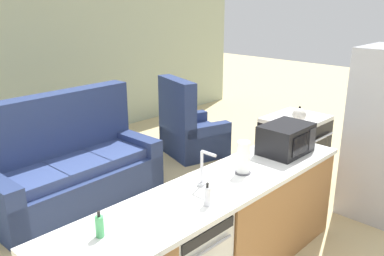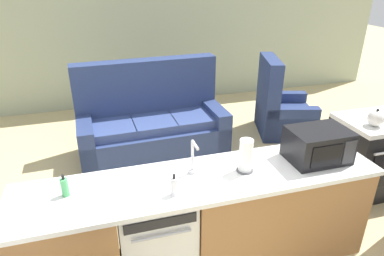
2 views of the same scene
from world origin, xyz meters
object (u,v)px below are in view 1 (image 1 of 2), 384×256
microwave (286,139)px  couch (69,169)px  paper_towel_roll (244,158)px  kettle (299,115)px  soap_bottle (207,196)px  stove_range (294,151)px  dish_soap_bottle (100,226)px  armchair (189,133)px

microwave → couch: size_ratio=0.25×
paper_towel_roll → kettle: bearing=14.3°
paper_towel_roll → soap_bottle: bearing=-166.3°
stove_range → dish_soap_bottle: size_ratio=5.11×
stove_range → armchair: bearing=96.5°
couch → armchair: bearing=0.3°
paper_towel_roll → couch: size_ratio=0.14×
couch → dish_soap_bottle: bearing=-114.5°
stove_range → soap_bottle: 2.62m
stove_range → armchair: (-0.19, 1.69, -0.10)m
kettle → armchair: bearing=90.8°
kettle → couch: (-2.07, 1.81, -0.59)m
dish_soap_bottle → microwave: bearing=-1.7°
soap_bottle → dish_soap_bottle: bearing=164.3°
microwave → soap_bottle: size_ratio=2.84×
armchair → microwave: bearing=-113.5°
microwave → dish_soap_bottle: bearing=178.3°
paper_towel_roll → couch: bearing=100.1°
microwave → paper_towel_roll: paper_towel_roll is taller
paper_towel_roll → armchair: size_ratio=0.24×
kettle → stove_range: bearing=37.2°
soap_bottle → armchair: 3.36m
paper_towel_roll → dish_soap_bottle: size_ratio=1.60×
soap_bottle → kettle: size_ratio=0.86×
kettle → armchair: size_ratio=0.17×
dish_soap_bottle → kettle: kettle is taller
microwave → dish_soap_bottle: (-2.06, 0.06, -0.07)m
couch → kettle: bearing=-41.2°
stove_range → couch: bearing=143.0°
microwave → soap_bottle: 1.31m
couch → armchair: (2.04, 0.01, -0.04)m
microwave → dish_soap_bottle: 2.06m
soap_bottle → paper_towel_roll: bearing=13.7°
stove_range → microwave: 1.42m
microwave → armchair: armchair is taller
paper_towel_roll → couch: 2.36m
soap_bottle → stove_range: bearing=15.9°
microwave → kettle: (1.00, 0.42, -0.05)m
soap_bottle → kettle: (2.30, 0.58, 0.01)m
paper_towel_roll → kettle: (1.67, 0.42, -0.05)m
microwave → paper_towel_roll: (-0.67, -0.00, -0.00)m
stove_range → kettle: (-0.17, -0.13, 0.53)m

